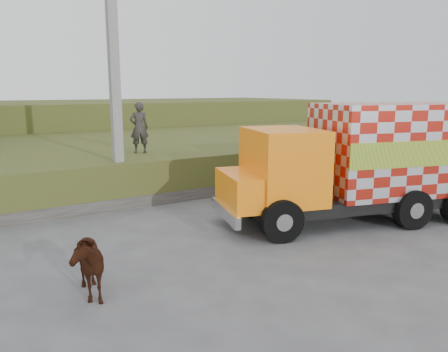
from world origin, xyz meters
TOP-DOWN VIEW (x-y plane):
  - ground at (0.00, 0.00)m, footprint 120.00×120.00m
  - embankment at (0.00, 10.00)m, footprint 40.00×12.00m
  - embankment_far at (0.00, 22.00)m, footprint 40.00×12.00m
  - retaining_strip at (-2.00, 4.20)m, footprint 16.00×0.50m
  - utility_pole at (-1.00, 4.60)m, footprint 1.20×0.30m
  - cargo_truck at (4.68, -0.69)m, footprint 8.07×4.38m
  - cow at (-3.68, -1.35)m, footprint 0.78×1.59m
  - pedestrian at (0.34, 6.15)m, footprint 0.77×0.58m

SIDE VIEW (x-z plane):
  - ground at x=0.00m, z-range 0.00..0.00m
  - retaining_strip at x=-2.00m, z-range 0.00..0.40m
  - cow at x=-3.68m, z-range 0.00..1.32m
  - embankment at x=0.00m, z-range 0.00..1.50m
  - embankment_far at x=0.00m, z-range 0.00..3.00m
  - cargo_truck at x=4.68m, z-range 0.05..3.49m
  - pedestrian at x=0.34m, z-range 1.50..3.38m
  - utility_pole at x=-1.00m, z-range 0.08..8.07m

